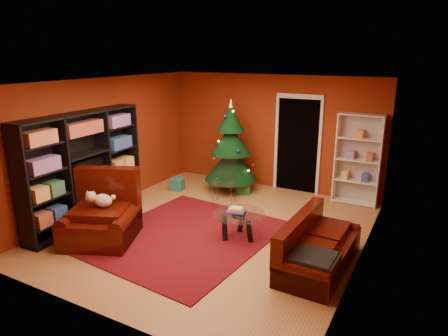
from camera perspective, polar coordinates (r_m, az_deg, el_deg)
The scene contains 18 objects.
floor at distance 7.27m, azimuth -1.53°, elevation -8.95°, with size 5.00×5.50×0.05m, color #A66F3B.
ceiling at distance 6.59m, azimuth -1.70°, elevation 12.39°, with size 5.00×5.50×0.05m, color silver.
wall_back at distance 9.25m, azimuth 7.08°, elevation 5.10°, with size 5.00×0.05×2.60m, color maroon.
wall_left at distance 8.34m, azimuth -16.82°, elevation 3.29°, with size 0.05×5.50×2.60m, color maroon.
wall_right at distance 6.00m, azimuth 19.73°, elevation -1.86°, with size 0.05×5.50×2.60m, color maroon.
doorway at distance 9.07m, azimuth 10.45°, elevation 3.10°, with size 1.06×0.60×2.16m, color black, non-canonical shape.
rug at distance 7.03m, azimuth -5.53°, elevation -9.62°, with size 2.64×3.08×0.02m, color #5F0C12.
media_unit at distance 7.72m, azimuth -19.33°, elevation -0.05°, with size 0.41×2.67×2.05m, color black, non-canonical shape.
christmas_tree at distance 8.96m, azimuth 0.99°, elevation 3.05°, with size 1.19×1.19×2.11m, color black, non-canonical shape.
gift_box_teal at distance 9.26m, azimuth -6.67°, elevation -2.32°, with size 0.28×0.28×0.28m, color #226A6A.
gift_box_green at distance 9.00m, azimuth 2.90°, elevation -2.73°, with size 0.29×0.29×0.29m, color #1C572A.
gift_box_red at distance 9.68m, azimuth 2.32°, elevation -1.53°, with size 0.24×0.24×0.24m, color maroon.
white_bookshelf at distance 8.63m, azimuth 18.59°, elevation 1.10°, with size 0.90×0.32×1.93m, color white, non-canonical shape.
armchair at distance 6.98m, azimuth -17.31°, elevation -6.36°, with size 1.21×1.21×0.94m, color black, non-canonical shape.
dog at distance 6.92m, azimuth -16.93°, elevation -4.47°, with size 0.40×0.30×0.31m, color beige, non-canonical shape.
sofa at distance 6.09m, azimuth 13.58°, elevation -10.38°, with size 1.78×0.80×0.77m, color black, non-canonical shape.
coffee_table at distance 6.84m, azimuth 2.09°, elevation -8.23°, with size 0.89×0.89×0.56m, color gray, non-canonical shape.
acrylic_chair at distance 8.25m, azimuth 0.00°, elevation -2.17°, with size 0.47×0.52×0.93m, color #66605B, non-canonical shape.
Camera 1 is at (3.31, -5.68, 3.06)m, focal length 32.00 mm.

